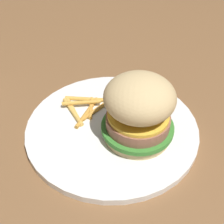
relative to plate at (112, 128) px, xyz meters
name	(u,v)px	position (x,y,z in m)	size (l,w,h in m)	color
ground_plane	(97,133)	(0.01, 0.02, -0.01)	(1.60, 1.60, 0.00)	brown
plate	(112,128)	(0.00, 0.00, 0.00)	(0.29, 0.29, 0.01)	white
sandwich	(139,109)	(-0.04, -0.02, 0.06)	(0.12, 0.12, 0.11)	tan
fries_pile	(85,107)	(0.06, 0.02, 0.01)	(0.09, 0.10, 0.01)	#E5B251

